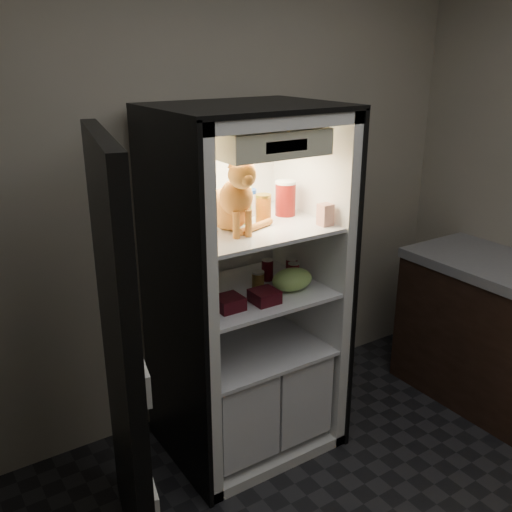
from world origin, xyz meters
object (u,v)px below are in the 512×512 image
at_px(berry_box_left, 229,303).
at_px(condiment_jar, 258,279).
at_px(parmesan_shaker, 245,205).
at_px(mayo_tub, 247,202).
at_px(refrigerator, 244,311).
at_px(grape_bag, 292,279).
at_px(soda_can_b, 291,269).
at_px(berry_box_right, 265,296).
at_px(pepper_jar, 285,198).
at_px(soda_can_a, 267,270).
at_px(soda_can_c, 294,273).
at_px(tabby_cat, 232,202).
at_px(salsa_jar, 263,208).
at_px(cream_carton, 325,215).

bearing_deg(berry_box_left, condiment_jar, 28.67).
height_order(parmesan_shaker, mayo_tub, parmesan_shaker).
bearing_deg(condiment_jar, refrigerator, 129.82).
bearing_deg(grape_bag, soda_can_b, 54.67).
bearing_deg(berry_box_right, pepper_jar, 38.51).
distance_m(pepper_jar, soda_can_a, 0.40).
bearing_deg(refrigerator, soda_can_c, -24.71).
bearing_deg(refrigerator, parmesan_shaker, -93.13).
relative_size(berry_box_left, berry_box_right, 1.00).
xyz_separation_m(parmesan_shaker, soda_can_a, (0.15, 0.02, -0.38)).
height_order(tabby_cat, soda_can_b, tabby_cat).
height_order(pepper_jar, condiment_jar, pepper_jar).
bearing_deg(soda_can_b, tabby_cat, -173.81).
bearing_deg(salsa_jar, soda_can_b, -4.18).
height_order(soda_can_a, grape_bag, soda_can_a).
distance_m(mayo_tub, cream_carton, 0.43).
height_order(pepper_jar, soda_can_b, pepper_jar).
bearing_deg(soda_can_b, salsa_jar, 175.82).
height_order(parmesan_shaker, berry_box_right, parmesan_shaker).
bearing_deg(parmesan_shaker, condiment_jar, -40.73).
height_order(condiment_jar, berry_box_right, condiment_jar).
distance_m(tabby_cat, soda_can_a, 0.53).
distance_m(cream_carton, condiment_jar, 0.49).
distance_m(soda_can_a, soda_can_c, 0.15).
bearing_deg(soda_can_a, salsa_jar, -141.77).
distance_m(soda_can_c, berry_box_left, 0.47).
xyz_separation_m(mayo_tub, soda_can_c, (0.16, -0.21, -0.36)).
height_order(cream_carton, berry_box_right, cream_carton).
bearing_deg(soda_can_b, berry_box_right, -149.32).
bearing_deg(berry_box_right, berry_box_left, 170.91).
distance_m(soda_can_a, berry_box_right, 0.30).
relative_size(parmesan_shaker, mayo_tub, 1.32).
height_order(mayo_tub, soda_can_c, mayo_tub).
relative_size(refrigerator, berry_box_left, 14.79).
bearing_deg(mayo_tub, parmesan_shaker, -126.95).
bearing_deg(cream_carton, refrigerator, 139.04).
relative_size(mayo_tub, condiment_jar, 1.54).
xyz_separation_m(parmesan_shaker, grape_bag, (0.18, -0.16, -0.39)).
bearing_deg(berry_box_right, salsa_jar, 58.06).
height_order(grape_bag, berry_box_left, grape_bag).
xyz_separation_m(parmesan_shaker, condiment_jar, (0.05, -0.04, -0.40)).
relative_size(salsa_jar, berry_box_right, 1.12).
xyz_separation_m(mayo_tub, condiment_jar, (-0.04, -0.16, -0.37)).
height_order(cream_carton, condiment_jar, cream_carton).
relative_size(cream_carton, condiment_jar, 1.20).
xyz_separation_m(soda_can_b, berry_box_left, (-0.48, -0.14, -0.03)).
bearing_deg(soda_can_c, berry_box_right, -155.52).
bearing_deg(mayo_tub, soda_can_c, -53.66).
xyz_separation_m(refrigerator, berry_box_right, (-0.03, -0.23, 0.18)).
bearing_deg(refrigerator, soda_can_a, 0.15).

